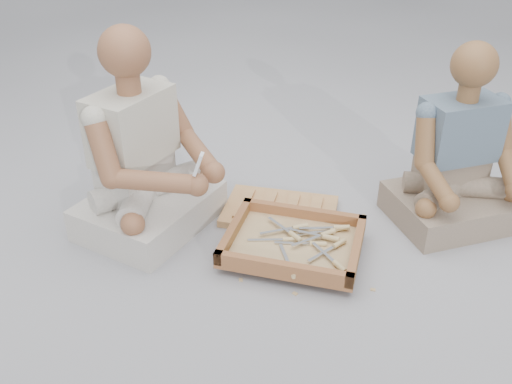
% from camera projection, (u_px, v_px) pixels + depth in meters
% --- Properties ---
extents(ground, '(60.00, 60.00, 0.00)m').
position_uv_depth(ground, '(257.00, 269.00, 2.37)').
color(ground, '#A1A0A6').
rests_on(ground, ground).
extents(carved_panel, '(0.53, 0.35, 0.03)m').
position_uv_depth(carved_panel, '(280.00, 211.00, 2.71)').
color(carved_panel, '#AF8744').
rests_on(carved_panel, ground).
extents(tool_tray, '(0.59, 0.48, 0.07)m').
position_uv_depth(tool_tray, '(293.00, 243.00, 2.42)').
color(tool_tray, brown).
rests_on(tool_tray, carved_panel).
extents(chisel_0, '(0.18, 0.16, 0.02)m').
position_uv_depth(chisel_0, '(324.00, 234.00, 2.44)').
color(chisel_0, silver).
rests_on(chisel_0, tool_tray).
extents(chisel_1, '(0.18, 0.16, 0.02)m').
position_uv_depth(chisel_1, '(292.00, 234.00, 2.44)').
color(chisel_1, silver).
rests_on(chisel_1, tool_tray).
extents(chisel_2, '(0.16, 0.18, 0.02)m').
position_uv_depth(chisel_2, '(336.00, 264.00, 2.27)').
color(chisel_2, silver).
rests_on(chisel_2, tool_tray).
extents(chisel_3, '(0.21, 0.11, 0.02)m').
position_uv_depth(chisel_3, '(333.00, 230.00, 2.49)').
color(chisel_3, silver).
rests_on(chisel_3, tool_tray).
extents(chisel_4, '(0.22, 0.05, 0.02)m').
position_uv_depth(chisel_4, '(326.00, 237.00, 2.42)').
color(chisel_4, silver).
rests_on(chisel_4, tool_tray).
extents(chisel_5, '(0.20, 0.12, 0.02)m').
position_uv_depth(chisel_5, '(295.00, 227.00, 2.49)').
color(chisel_5, silver).
rests_on(chisel_5, tool_tray).
extents(chisel_6, '(0.22, 0.07, 0.02)m').
position_uv_depth(chisel_6, '(286.00, 240.00, 2.44)').
color(chisel_6, silver).
rests_on(chisel_6, tool_tray).
extents(chisel_7, '(0.11, 0.21, 0.02)m').
position_uv_depth(chisel_7, '(290.00, 268.00, 2.26)').
color(chisel_7, silver).
rests_on(chisel_7, tool_tray).
extents(chisel_8, '(0.15, 0.19, 0.02)m').
position_uv_depth(chisel_8, '(336.00, 245.00, 2.38)').
color(chisel_8, silver).
rests_on(chisel_8, tool_tray).
extents(chisel_9, '(0.22, 0.05, 0.02)m').
position_uv_depth(chisel_9, '(313.00, 244.00, 2.41)').
color(chisel_9, silver).
rests_on(chisel_9, tool_tray).
extents(chisel_10, '(0.22, 0.07, 0.02)m').
position_uv_depth(chisel_10, '(336.00, 227.00, 2.48)').
color(chisel_10, silver).
rests_on(chisel_10, tool_tray).
extents(wood_chip_0, '(0.02, 0.02, 0.00)m').
position_uv_depth(wood_chip_0, '(337.00, 237.00, 2.56)').
color(wood_chip_0, tan).
rests_on(wood_chip_0, ground).
extents(wood_chip_1, '(0.02, 0.02, 0.00)m').
position_uv_depth(wood_chip_1, '(309.00, 253.00, 2.46)').
color(wood_chip_1, tan).
rests_on(wood_chip_1, ground).
extents(wood_chip_2, '(0.02, 0.02, 0.00)m').
position_uv_depth(wood_chip_2, '(299.00, 241.00, 2.53)').
color(wood_chip_2, tan).
rests_on(wood_chip_2, ground).
extents(wood_chip_3, '(0.02, 0.02, 0.00)m').
position_uv_depth(wood_chip_3, '(236.00, 199.00, 2.84)').
color(wood_chip_3, tan).
rests_on(wood_chip_3, ground).
extents(wood_chip_4, '(0.02, 0.02, 0.00)m').
position_uv_depth(wood_chip_4, '(373.00, 290.00, 2.25)').
color(wood_chip_4, tan).
rests_on(wood_chip_4, ground).
extents(wood_chip_5, '(0.02, 0.02, 0.00)m').
position_uv_depth(wood_chip_5, '(364.00, 216.00, 2.71)').
color(wood_chip_5, tan).
rests_on(wood_chip_5, ground).
extents(wood_chip_6, '(0.02, 0.02, 0.00)m').
position_uv_depth(wood_chip_6, '(350.00, 274.00, 2.33)').
color(wood_chip_6, tan).
rests_on(wood_chip_6, ground).
extents(wood_chip_7, '(0.02, 0.02, 0.00)m').
position_uv_depth(wood_chip_7, '(271.00, 226.00, 2.63)').
color(wood_chip_7, tan).
rests_on(wood_chip_7, ground).
extents(wood_chip_8, '(0.02, 0.02, 0.00)m').
position_uv_depth(wood_chip_8, '(295.00, 294.00, 2.23)').
color(wood_chip_8, tan).
rests_on(wood_chip_8, ground).
extents(wood_chip_9, '(0.02, 0.02, 0.00)m').
position_uv_depth(wood_chip_9, '(288.00, 271.00, 2.35)').
color(wood_chip_9, tan).
rests_on(wood_chip_9, ground).
extents(wood_chip_10, '(0.02, 0.02, 0.00)m').
position_uv_depth(wood_chip_10, '(336.00, 218.00, 2.69)').
color(wood_chip_10, tan).
rests_on(wood_chip_10, ground).
extents(wood_chip_11, '(0.02, 0.02, 0.00)m').
position_uv_depth(wood_chip_11, '(261.00, 206.00, 2.79)').
color(wood_chip_11, tan).
rests_on(wood_chip_11, ground).
extents(wood_chip_12, '(0.02, 0.02, 0.00)m').
position_uv_depth(wood_chip_12, '(346.00, 283.00, 2.28)').
color(wood_chip_12, tan).
rests_on(wood_chip_12, ground).
extents(wood_chip_13, '(0.02, 0.02, 0.00)m').
position_uv_depth(wood_chip_13, '(307.00, 230.00, 2.60)').
color(wood_chip_13, tan).
rests_on(wood_chip_13, ground).
extents(wood_chip_14, '(0.02, 0.02, 0.00)m').
position_uv_depth(wood_chip_14, '(241.00, 280.00, 2.30)').
color(wood_chip_14, tan).
rests_on(wood_chip_14, ground).
extents(craftsman, '(0.69, 0.70, 0.92)m').
position_uv_depth(craftsman, '(144.00, 165.00, 2.49)').
color(craftsman, beige).
rests_on(craftsman, ground).
extents(companion, '(0.67, 0.63, 0.83)m').
position_uv_depth(companion, '(458.00, 166.00, 2.56)').
color(companion, gray).
rests_on(companion, ground).
extents(mobile_phone, '(0.05, 0.04, 0.10)m').
position_uv_depth(mobile_phone, '(198.00, 164.00, 2.24)').
color(mobile_phone, white).
rests_on(mobile_phone, craftsman).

